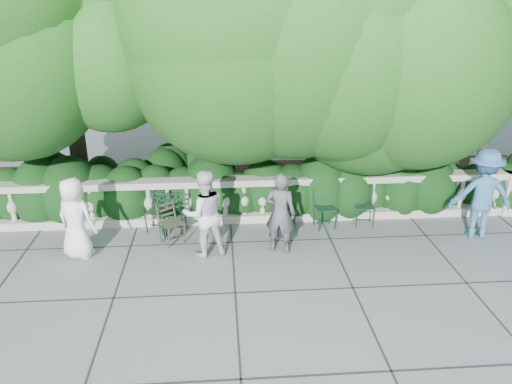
{
  "coord_description": "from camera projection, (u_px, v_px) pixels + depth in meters",
  "views": [
    {
      "loc": [
        -0.69,
        -8.08,
        4.69
      ],
      "look_at": [
        0.0,
        1.0,
        1.0
      ],
      "focal_mm": 35.0,
      "sensor_mm": 36.0,
      "label": 1
    }
  ],
  "objects": [
    {
      "name": "chair_f",
      "position": [
        364.0,
        228.0,
        10.61
      ],
      "size": [
        0.48,
        0.52,
        0.84
      ],
      "primitive_type": null,
      "rotation": [
        0.0,
        0.0,
        -0.09
      ],
      "color": "black",
      "rests_on": "ground"
    },
    {
      "name": "person_businessman",
      "position": [
        75.0,
        218.0,
        9.2
      ],
      "size": [
        0.9,
        0.77,
        1.57
      ],
      "primitive_type": "imported",
      "rotation": [
        0.0,
        0.0,
        2.71
      ],
      "color": "white",
      "rests_on": "ground"
    },
    {
      "name": "shrub_hedge",
      "position": [
        250.0,
        199.0,
        12.05
      ],
      "size": [
        15.0,
        2.6,
        1.7
      ],
      "primitive_type": null,
      "color": "black",
      "rests_on": "ground"
    },
    {
      "name": "person_older_blue",
      "position": [
        482.0,
        194.0,
        9.92
      ],
      "size": [
        1.29,
        0.86,
        1.87
      ],
      "primitive_type": "imported",
      "rotation": [
        0.0,
        0.0,
        2.99
      ],
      "color": "#2E608C",
      "rests_on": "ground"
    },
    {
      "name": "chair_b",
      "position": [
        155.0,
        234.0,
        10.34
      ],
      "size": [
        0.58,
        0.6,
        0.84
      ],
      "primitive_type": null,
      "rotation": [
        0.0,
        0.0,
        -0.36
      ],
      "color": "black",
      "rests_on": "ground"
    },
    {
      "name": "balustrade",
      "position": [
        253.0,
        200.0,
        10.76
      ],
      "size": [
        12.0,
        0.44,
        1.0
      ],
      "color": "#9E998E",
      "rests_on": "ground"
    },
    {
      "name": "chair_d",
      "position": [
        286.0,
        229.0,
        10.54
      ],
      "size": [
        0.47,
        0.5,
        0.84
      ],
      "primitive_type": null,
      "rotation": [
        0.0,
        0.0,
        -0.05
      ],
      "color": "black",
      "rests_on": "ground"
    },
    {
      "name": "person_woman_grey",
      "position": [
        280.0,
        213.0,
        9.38
      ],
      "size": [
        0.68,
        0.57,
        1.6
      ],
      "primitive_type": "imported",
      "rotation": [
        0.0,
        0.0,
        2.78
      ],
      "color": "#444449",
      "rests_on": "ground"
    },
    {
      "name": "chair_e",
      "position": [
        327.0,
        230.0,
        10.51
      ],
      "size": [
        0.53,
        0.56,
        0.84
      ],
      "primitive_type": null,
      "rotation": [
        0.0,
        0.0,
        0.22
      ],
      "color": "black",
      "rests_on": "ground"
    },
    {
      "name": "person_casual_man",
      "position": [
        204.0,
        214.0,
        9.26
      ],
      "size": [
        0.95,
        0.81,
        1.69
      ],
      "primitive_type": "imported",
      "rotation": [
        0.0,
        0.0,
        3.38
      ],
      "color": "silver",
      "rests_on": "ground"
    },
    {
      "name": "ground",
      "position": [
        260.0,
        262.0,
        9.28
      ],
      "size": [
        90.0,
        90.0,
        0.0
      ],
      "primitive_type": "plane",
      "color": "#5B5D63",
      "rests_on": "ground"
    },
    {
      "name": "tree_canopy",
      "position": [
        280.0,
        27.0,
        10.79
      ],
      "size": [
        15.04,
        6.52,
        6.78
      ],
      "color": "#3F3023",
      "rests_on": "ground"
    },
    {
      "name": "chair_a",
      "position": [
        173.0,
        236.0,
        10.26
      ],
      "size": [
        0.59,
        0.61,
        0.84
      ],
      "primitive_type": null,
      "rotation": [
        0.0,
        0.0,
        0.38
      ],
      "color": "black",
      "rests_on": "ground"
    },
    {
      "name": "chair_c",
      "position": [
        175.0,
        235.0,
        10.29
      ],
      "size": [
        0.48,
        0.52,
        0.84
      ],
      "primitive_type": null,
      "rotation": [
        0.0,
        0.0,
        -0.09
      ],
      "color": "black",
      "rests_on": "ground"
    },
    {
      "name": "chair_weathered",
      "position": [
        177.0,
        245.0,
        9.87
      ],
      "size": [
        0.64,
        0.65,
        0.84
      ],
      "primitive_type": null,
      "rotation": [
        0.0,
        0.0,
        0.63
      ],
      "color": "black",
      "rests_on": "ground"
    }
  ]
}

